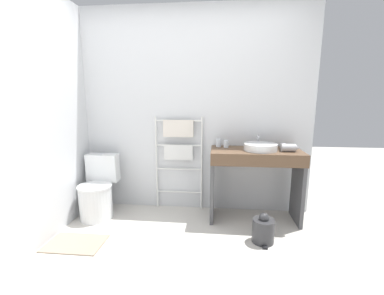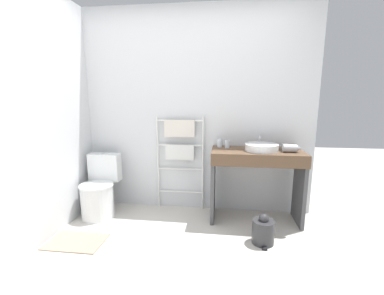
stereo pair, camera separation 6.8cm
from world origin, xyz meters
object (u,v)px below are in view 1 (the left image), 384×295
(cup_near_edge, at_px, (226,144))
(trash_bin, at_px, (263,230))
(toilet, at_px, (98,193))
(sink_basin, at_px, (260,147))
(towel_radiator, at_px, (179,146))
(cup_near_wall, at_px, (219,143))
(hair_dryer, at_px, (289,147))

(cup_near_edge, xyz_separation_m, trash_bin, (0.37, -0.60, -0.75))
(toilet, distance_m, sink_basin, 2.00)
(toilet, relative_size, cup_near_edge, 8.44)
(toilet, height_order, sink_basin, sink_basin)
(sink_basin, height_order, trash_bin, sink_basin)
(towel_radiator, bearing_deg, toilet, -161.61)
(cup_near_wall, xyz_separation_m, cup_near_edge, (0.09, -0.05, -0.00))
(cup_near_wall, relative_size, trash_bin, 0.31)
(trash_bin, bearing_deg, hair_dryer, 55.47)
(cup_near_wall, height_order, hair_dryer, cup_near_wall)
(sink_basin, bearing_deg, hair_dryer, -4.13)
(cup_near_wall, height_order, cup_near_edge, cup_near_wall)
(sink_basin, xyz_separation_m, hair_dryer, (0.30, -0.02, 0.00))
(towel_radiator, bearing_deg, trash_bin, -36.63)
(toilet, xyz_separation_m, trash_bin, (1.90, -0.40, -0.17))
(cup_near_edge, height_order, trash_bin, cup_near_edge)
(sink_basin, xyz_separation_m, cup_near_wall, (-0.47, 0.17, 0.01))
(sink_basin, relative_size, cup_near_edge, 4.16)
(towel_radiator, xyz_separation_m, cup_near_edge, (0.59, -0.11, 0.06))
(sink_basin, xyz_separation_m, trash_bin, (-0.01, -0.48, -0.75))
(cup_near_wall, bearing_deg, hair_dryer, -14.21)
(sink_basin, height_order, hair_dryer, hair_dryer)
(towel_radiator, xyz_separation_m, trash_bin, (0.95, -0.71, -0.70))
(toilet, distance_m, towel_radiator, 1.13)
(towel_radiator, height_order, cup_near_edge, towel_radiator)
(toilet, bearing_deg, cup_near_edge, 7.73)
(sink_basin, relative_size, cup_near_wall, 3.80)
(trash_bin, bearing_deg, sink_basin, 88.78)
(toilet, height_order, hair_dryer, hair_dryer)
(towel_radiator, relative_size, hair_dryer, 6.07)
(toilet, xyz_separation_m, hair_dryer, (2.21, 0.06, 0.59))
(hair_dryer, xyz_separation_m, trash_bin, (-0.31, -0.45, -0.75))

